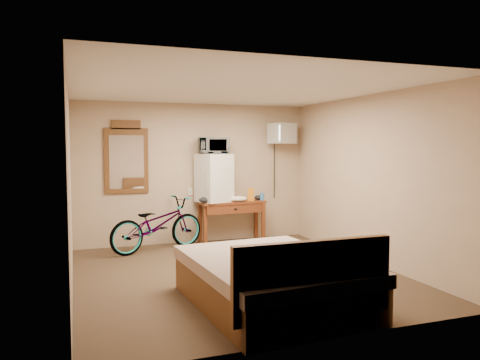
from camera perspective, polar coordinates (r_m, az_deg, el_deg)
The scene contains 13 objects.
room at distance 6.28m, azimuth -0.50°, elevation -0.33°, with size 4.60×4.64×2.50m.
desk at distance 8.43m, azimuth -0.94°, elevation -3.53°, with size 1.22×0.53×0.75m.
mini_fridge at distance 8.33m, azimuth -3.19°, elevation 0.27°, with size 0.66×0.65×0.86m.
microwave at distance 8.31m, azimuth -3.21°, elevation 4.22°, with size 0.53×0.36×0.29m, color white.
snack_bag at distance 8.48m, azimuth 1.32°, elevation -1.78°, with size 0.11×0.07×0.23m, color orange.
blue_cup at distance 8.59m, azimuth 2.71°, elevation -2.02°, with size 0.08×0.08×0.14m, color #3A79C6.
cloth_cream at distance 8.36m, azimuth -0.22°, elevation -2.31°, with size 0.32×0.25×0.10m, color white.
cloth_dark_a at distance 8.18m, azimuth -4.04°, elevation -2.43°, with size 0.29×0.22×0.11m, color black.
cloth_dark_b at distance 8.65m, azimuth 2.39°, elevation -2.13°, with size 0.19×0.16×0.09m, color black.
crt_television at distance 8.74m, azimuth 5.13°, elevation 5.67°, with size 0.52×0.62×0.37m.
wall_mirror at distance 8.23m, azimuth -13.67°, elevation 2.62°, with size 0.74×0.04×1.25m.
bicycle at distance 7.91m, azimuth -10.05°, elevation -5.34°, with size 0.59×1.69×0.89m, color black.
bed at distance 5.17m, azimuth 4.13°, elevation -12.11°, with size 1.75×2.23×0.90m.
Camera 1 is at (-2.05, -5.91, 1.74)m, focal length 35.00 mm.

